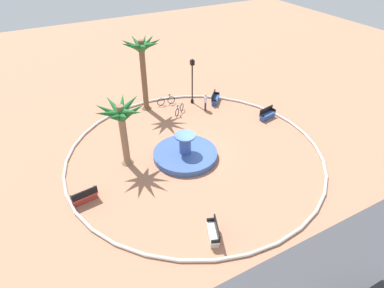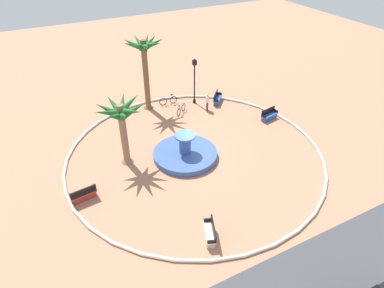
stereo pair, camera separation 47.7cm
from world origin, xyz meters
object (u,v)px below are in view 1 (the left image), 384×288
at_px(bench_southeast, 215,99).
at_px(bench_north, 267,115).
at_px(bench_west, 85,197).
at_px(bicycle_by_lamppost, 166,101).
at_px(palm_tree_near_fountain, 142,56).
at_px(person_cyclist_helmet, 205,101).
at_px(bench_east, 213,233).
at_px(palm_tree_by_curb, 121,118).
at_px(bicycle_red_frame, 179,110).
at_px(lamppost, 192,78).
at_px(fountain, 185,154).

bearing_deg(bench_southeast, bench_north, 117.22).
height_order(bench_west, bench_southeast, same).
height_order(bench_southeast, bicycle_by_lamppost, bench_southeast).
height_order(palm_tree_near_fountain, person_cyclist_helmet, palm_tree_near_fountain).
bearing_deg(bench_east, palm_tree_by_curb, -77.53).
bearing_deg(bicycle_red_frame, lamppost, -147.86).
xyz_separation_m(bicycle_red_frame, person_cyclist_helmet, (-2.32, 0.56, 0.52)).
distance_m(bench_west, lamppost, 14.64).
bearing_deg(bicycle_by_lamppost, fountain, 74.76).
height_order(fountain, lamppost, lamppost).
relative_size(palm_tree_by_curb, bicycle_by_lamppost, 2.83).
relative_size(palm_tree_near_fountain, palm_tree_by_curb, 1.33).
distance_m(bench_southeast, lamppost, 3.04).
distance_m(bench_southeast, person_cyclist_helmet, 1.81).
relative_size(bench_north, bench_southeast, 1.10).
height_order(fountain, bench_east, fountain).
xyz_separation_m(bench_east, bench_west, (5.46, -6.14, 0.00)).
relative_size(palm_tree_near_fountain, bench_east, 3.88).
xyz_separation_m(palm_tree_by_curb, bench_east, (-1.89, 8.55, -3.33)).
bearing_deg(bench_west, bench_north, -171.01).
relative_size(fountain, bicycle_by_lamppost, 2.70).
distance_m(bench_southeast, bicycle_red_frame, 3.86).
relative_size(fountain, palm_tree_near_fountain, 0.72).
bearing_deg(bench_southeast, palm_tree_by_curb, 25.03).
distance_m(fountain, bench_west, 7.57).
xyz_separation_m(bench_east, bicycle_by_lamppost, (-4.21, -15.17, 0.04)).
bearing_deg(bench_north, palm_tree_near_fountain, -38.02).
bearing_deg(person_cyclist_helmet, fountain, 47.99).
xyz_separation_m(bench_north, lamppost, (4.28, -5.63, 2.16)).
relative_size(bench_north, person_cyclist_helmet, 1.03).
bearing_deg(bench_west, lamppost, -145.55).
relative_size(bench_west, person_cyclist_helmet, 1.02).
distance_m(bench_southeast, bicycle_by_lamppost, 4.55).
bearing_deg(bicycle_by_lamppost, bench_north, 135.43).
distance_m(palm_tree_near_fountain, bench_north, 11.68).
height_order(palm_tree_by_curb, bicycle_red_frame, palm_tree_by_curb).
height_order(bench_southeast, lamppost, lamppost).
xyz_separation_m(palm_tree_near_fountain, person_cyclist_helmet, (-4.54, 2.77, -4.05)).
height_order(bench_north, lamppost, lamppost).
xyz_separation_m(palm_tree_near_fountain, bench_west, (7.77, 9.17, -4.61)).
relative_size(palm_tree_by_curb, bench_east, 2.90).
height_order(lamppost, bicycle_red_frame, lamppost).
xyz_separation_m(palm_tree_by_curb, person_cyclist_helmet, (-8.74, -3.99, -2.77)).
height_order(palm_tree_by_curb, bench_north, palm_tree_by_curb).
xyz_separation_m(fountain, palm_tree_by_curb, (3.93, -1.35, 3.38)).
xyz_separation_m(bicycle_red_frame, bicycle_by_lamppost, (0.32, -2.06, 0.00)).
xyz_separation_m(palm_tree_near_fountain, lamppost, (-4.17, 0.98, -2.45)).
relative_size(bench_west, bench_southeast, 1.08).
relative_size(fountain, bench_west, 2.82).
xyz_separation_m(lamppost, bicycle_red_frame, (1.95, 1.23, -2.13)).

